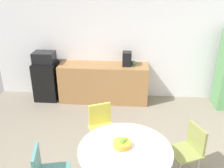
% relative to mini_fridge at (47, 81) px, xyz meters
% --- Properties ---
extents(wall_back, '(6.00, 0.10, 2.60)m').
position_rel_mini_fridge_xyz_m(wall_back, '(1.71, 0.35, 0.84)').
color(wall_back, silver).
rests_on(wall_back, ground_plane).
extents(counter_block, '(2.06, 0.60, 0.90)m').
position_rel_mini_fridge_xyz_m(counter_block, '(1.38, 0.00, -0.01)').
color(counter_block, '#9E7042').
rests_on(counter_block, ground_plane).
extents(mini_fridge, '(0.54, 0.54, 0.92)m').
position_rel_mini_fridge_xyz_m(mini_fridge, '(0.00, 0.00, 0.00)').
color(mini_fridge, black).
rests_on(mini_fridge, ground_plane).
extents(microwave, '(0.48, 0.38, 0.26)m').
position_rel_mini_fridge_xyz_m(microwave, '(0.00, 0.00, 0.59)').
color(microwave, black).
rests_on(microwave, mini_fridge).
extents(round_table, '(1.22, 1.22, 0.75)m').
position_rel_mini_fridge_xyz_m(round_table, '(1.95, -2.79, 0.17)').
color(round_table, silver).
rests_on(round_table, ground_plane).
extents(chair_olive, '(0.56, 0.56, 0.83)m').
position_rel_mini_fridge_xyz_m(chair_olive, '(2.89, -2.37, 0.06)').
color(chair_olive, silver).
rests_on(chair_olive, ground_plane).
extents(chair_yellow, '(0.55, 0.55, 0.83)m').
position_rel_mini_fridge_xyz_m(chair_yellow, '(1.54, -1.85, 0.06)').
color(chair_yellow, silver).
rests_on(chair_yellow, ground_plane).
extents(fruit_bowl, '(0.24, 0.24, 0.11)m').
position_rel_mini_fridge_xyz_m(fruit_bowl, '(1.91, -2.74, 0.33)').
color(fruit_bowl, gold).
rests_on(fruit_bowl, round_table).
extents(mug_white, '(0.13, 0.08, 0.09)m').
position_rel_mini_fridge_xyz_m(mug_white, '(2.07, 0.04, 0.49)').
color(mug_white, '#338C59').
rests_on(mug_white, counter_block).
extents(coffee_maker, '(0.20, 0.24, 0.32)m').
position_rel_mini_fridge_xyz_m(coffee_maker, '(1.92, 0.00, 0.60)').
color(coffee_maker, black).
rests_on(coffee_maker, counter_block).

